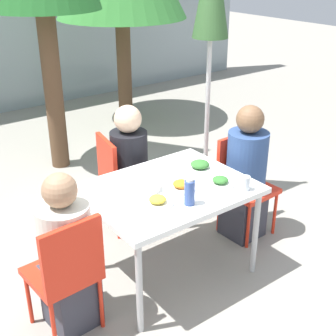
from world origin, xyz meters
TOP-DOWN VIEW (x-y plane):
  - ground_plane at (0.00, 0.00)m, footprint 24.00×24.00m
  - dining_table at (0.00, 0.00)m, footprint 1.16×0.91m
  - chair_left at (-0.88, -0.13)m, footprint 0.42×0.42m
  - person_left at (-0.83, -0.05)m, footprint 0.34×0.34m
  - chair_right at (0.88, 0.11)m, footprint 0.41×0.41m
  - person_right at (0.83, 0.03)m, footprint 0.33×0.33m
  - chair_far at (0.05, 0.77)m, footprint 0.46×0.46m
  - person_far at (0.12, 0.71)m, footprint 0.33×0.33m
  - closed_umbrella at (1.04, 0.77)m, footprint 0.36×0.36m
  - plate_0 at (0.06, -0.07)m, footprint 0.22×0.22m
  - plate_1 at (0.37, 0.09)m, footprint 0.26×0.26m
  - plate_2 at (0.32, -0.19)m, footprint 0.21×0.21m
  - plate_3 at (-0.20, -0.16)m, footprint 0.21×0.21m
  - bottle at (-0.04, -0.28)m, footprint 0.07×0.07m
  - drinking_cup at (0.41, -0.36)m, footprint 0.07×0.07m
  - salad_bowl at (-0.14, 0.05)m, footprint 0.17×0.17m

SIDE VIEW (x-z plane):
  - ground_plane at x=0.00m, z-range 0.00..0.00m
  - chair_left at x=-0.88m, z-range 0.07..0.93m
  - chair_right at x=0.88m, z-range 0.07..0.93m
  - chair_far at x=0.05m, z-range 0.07..0.93m
  - person_left at x=-0.83m, z-range -0.03..1.07m
  - person_far at x=0.12m, z-range -0.02..1.12m
  - person_right at x=0.83m, z-range -0.03..1.15m
  - dining_table at x=0.00m, z-range 0.31..1.04m
  - plate_2 at x=0.32m, z-range 0.73..0.79m
  - plate_3 at x=-0.20m, z-range 0.73..0.79m
  - plate_0 at x=0.06m, z-range 0.73..0.79m
  - plate_1 at x=0.37m, z-range 0.73..0.80m
  - salad_bowl at x=-0.14m, z-range 0.73..0.79m
  - drinking_cup at x=0.41m, z-range 0.73..0.84m
  - bottle at x=-0.04m, z-range 0.73..0.92m
  - closed_umbrella at x=1.04m, z-range 0.63..3.11m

